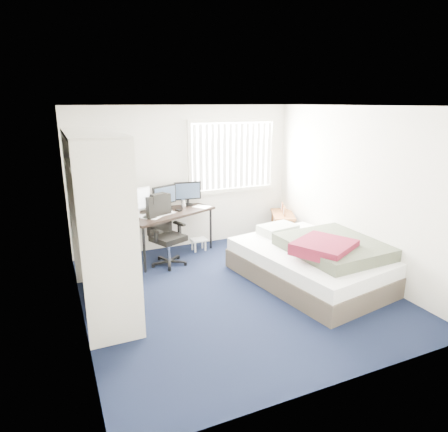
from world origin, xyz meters
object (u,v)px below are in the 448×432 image
at_px(nightstand, 283,217).
at_px(office_chair, 165,238).
at_px(desk, 166,210).
at_px(bed, 317,260).

bearing_deg(nightstand, office_chair, -174.64).
xyz_separation_m(desk, office_chair, (-0.14, -0.37, -0.36)).
distance_m(desk, office_chair, 0.53).
distance_m(desk, bed, 2.59).
relative_size(office_chair, bed, 0.46).
bearing_deg(office_chair, desk, 69.25).
bearing_deg(desk, office_chair, -110.75).
bearing_deg(nightstand, bed, -105.58).
xyz_separation_m(office_chair, bed, (1.87, -1.50, -0.14)).
distance_m(desk, nightstand, 2.24).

